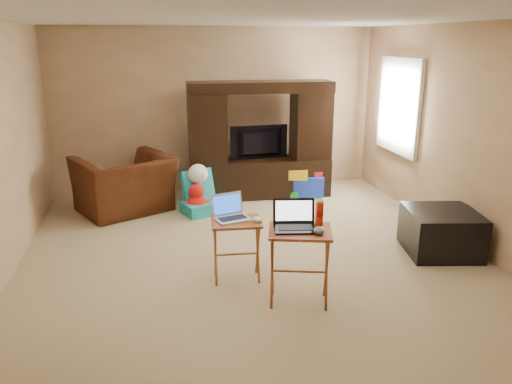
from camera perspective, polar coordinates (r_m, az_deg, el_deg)
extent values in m
plane|color=#C6B389|center=(5.61, -0.43, -7.25)|extent=(5.50, 5.50, 0.00)
plane|color=silver|center=(5.12, -0.50, 19.20)|extent=(5.50, 5.50, 0.00)
plane|color=tan|center=(7.90, -4.56, 9.30)|extent=(5.00, 0.00, 5.00)
plane|color=tan|center=(2.70, 11.51, -6.41)|extent=(5.00, 0.00, 5.00)
plane|color=tan|center=(6.22, 22.86, 5.92)|extent=(0.00, 5.50, 5.50)
plane|color=white|center=(7.49, 16.16, 9.43)|extent=(0.00, 1.20, 1.20)
cube|color=white|center=(7.48, 16.02, 9.44)|extent=(0.06, 1.14, 1.34)
cube|color=black|center=(7.49, 0.46, 5.94)|extent=(2.13, 0.61, 1.73)
imported|color=black|center=(7.45, 0.53, 5.61)|extent=(0.88, 0.17, 0.51)
imported|color=#431D0E|center=(7.12, -14.75, 0.84)|extent=(1.53, 1.47, 0.78)
cube|color=black|center=(5.98, 20.40, -4.29)|extent=(0.89, 0.89, 0.49)
cube|color=#9E5F26|center=(4.96, -2.23, -6.68)|extent=(0.51, 0.42, 0.62)
cube|color=#964724|center=(4.54, 4.96, -8.52)|extent=(0.65, 0.57, 0.71)
cube|color=silver|center=(4.83, -2.70, -1.87)|extent=(0.39, 0.35, 0.24)
cube|color=black|center=(4.36, 4.54, -2.82)|extent=(0.42, 0.36, 0.24)
ellipsoid|color=silver|center=(4.81, 0.10, -3.13)|extent=(0.09, 0.13, 0.05)
ellipsoid|color=#444449|center=(4.32, 7.21, -4.40)|extent=(0.13, 0.16, 0.06)
cylinder|color=red|center=(4.49, 7.26, -2.47)|extent=(0.07, 0.07, 0.22)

